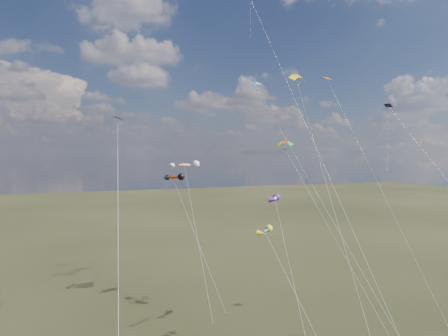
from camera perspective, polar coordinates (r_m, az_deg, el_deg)
name	(u,v)px	position (r m, az deg, el deg)	size (l,w,h in m)	color
diamond_navy_tall	(262,40)	(46.55, 5.39, 17.72)	(6.61, 21.47, 38.58)	#0D094F
diamond_black_mid	(118,196)	(33.14, -14.91, -3.88)	(3.06, 20.49, 24.15)	black
diamond_navy_right	(397,149)	(42.72, 23.48, 2.50)	(5.51, 20.87, 25.58)	#070E46
diamond_orange_center	(362,150)	(48.84, 19.15, 2.40)	(5.86, 16.04, 30.15)	#C76108
parafoil_yellow	(298,77)	(54.89, 10.56, 12.67)	(5.64, 22.14, 31.54)	yellow
parafoil_blue_white	(259,85)	(56.94, 5.01, 11.76)	(5.94, 25.45, 30.96)	blue
parafoil_tricolor	(286,144)	(50.47, 8.82, 3.47)	(8.58, 11.65, 22.52)	yellow
novelty_orange_black	(173,178)	(58.17, -7.26, -1.37)	(5.93, 11.07, 17.72)	#C33808
novelty_white_purple	(275,199)	(47.84, 7.32, -4.41)	(2.77, 11.92, 15.74)	silver
novelty_redwhite_stripe	(184,165)	(57.20, -5.67, 0.36)	(3.82, 11.51, 19.52)	red
novelty_blue_yellow	(266,232)	(41.72, 5.99, -9.01)	(4.12, 10.33, 13.11)	blue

